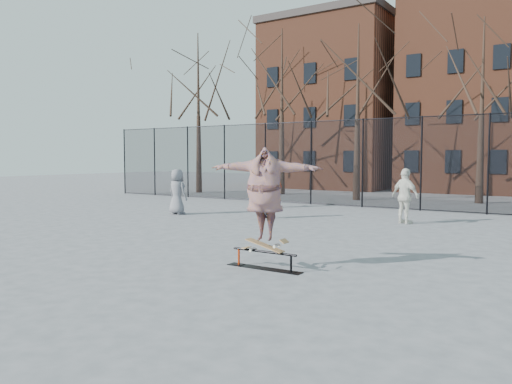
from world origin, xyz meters
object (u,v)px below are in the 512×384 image
Objects in this scene: bystander_grey at (177,192)px; bystander_red at (274,188)px; skateboard at (265,248)px; skater at (265,199)px; skate_rail at (264,262)px; bystander_black at (269,197)px; bystander_white at (405,196)px.

bystander_grey reaches higher than bystander_red.
skateboard is 0.99m from skater.
skate_rail is 1.09× the size of bystander_black.
skater is 8.47m from bystander_white.
bystander_grey is at bearing 142.31° from skateboard.
bystander_red is (-6.36, 10.77, 0.44)m from skateboard.
skate_rail is at bearing -180.00° from skateboard.
skate_rail is 0.74× the size of skater.
skateboard is at bearing 148.29° from bystander_grey.
skater is 1.33× the size of bystander_red.
bystander_white reaches higher than bystander_red.
bystander_grey is at bearing 123.60° from skater.
skateboard is at bearing 121.61° from bystander_red.
skater is 8.48m from bystander_black.
bystander_grey is (-8.10, 6.27, 0.75)m from skate_rail.
skateboard is (0.02, 0.00, 0.28)m from skate_rail.
bystander_white is at bearing 87.96° from skate_rail.
bystander_grey is 4.83m from bystander_red.
skateboard is 8.48m from bystander_white.
bystander_red reaches higher than skate_rail.
bystander_black reaches higher than skateboard.
skate_rail is 10.27m from bystander_grey.
skater is at bearing 121.90° from bystander_black.
bystander_grey is (-8.12, 6.27, 0.47)m from skateboard.
bystander_white is at bearing 88.07° from skateboard.
bystander_grey is 1.04× the size of bystander_red.
skater reaches higher than bystander_black.
skate_rail is at bearing 113.57° from bystander_white.
bystander_grey is at bearing 142.25° from skate_rail.
bystander_white is (8.40, 2.18, 0.05)m from bystander_grey.
bystander_red is at bearing -105.34° from bystander_grey.
bystander_white is (0.28, 8.45, -0.47)m from skater.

